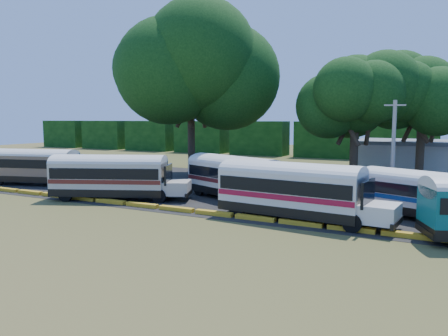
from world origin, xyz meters
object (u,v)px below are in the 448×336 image
at_px(bus_cream_west, 112,174).
at_px(bus_red, 94,168).
at_px(tree_west, 191,67).
at_px(bus_beige, 36,164).
at_px(bus_white_red, 294,188).

bearing_deg(bus_cream_west, bus_red, 120.70).
height_order(bus_cream_west, tree_west, tree_west).
xyz_separation_m(bus_beige, bus_cream_west, (12.07, -2.62, 0.03)).
distance_m(bus_beige, tree_west, 19.13).
bearing_deg(bus_beige, bus_white_red, -20.93).
bearing_deg(bus_cream_west, bus_white_red, -23.42).
bearing_deg(tree_west, bus_cream_west, -82.16).
xyz_separation_m(bus_white_red, tree_west, (-17.23, 15.60, 10.02)).
bearing_deg(bus_cream_west, tree_west, 74.85).
relative_size(bus_red, tree_west, 0.51).
bearing_deg(bus_red, bus_cream_west, -30.85).
distance_m(bus_red, tree_west, 15.52).
height_order(bus_beige, tree_west, tree_west).
bearing_deg(tree_west, bus_red, -113.32).
distance_m(bus_beige, bus_white_red, 27.30).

